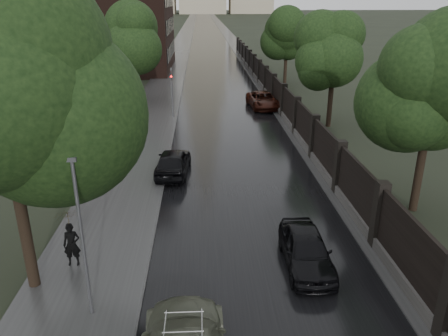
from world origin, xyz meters
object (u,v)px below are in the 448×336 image
tree_left_near (0,96)px  car_right_near (306,249)px  lamp_post (82,239)px  hatchback_left (173,162)px  tree_left_far (131,45)px  pedestrian_umbrella (69,223)px  traffic_light (172,88)px  tree_right_a (431,102)px  tree_right_c (287,38)px  tree_right_b (334,59)px  car_right_far (263,100)px

tree_left_near → car_right_near: bearing=5.2°
lamp_post → hatchback_left: bearing=81.1°
tree_left_far → pedestrian_umbrella: (1.39, -25.88, -3.42)m
lamp_post → traffic_light: size_ratio=1.28×
tree_right_a → tree_right_c: 32.00m
tree_right_a → tree_right_b: size_ratio=1.00×
traffic_light → tree_right_b: bearing=-14.2°
lamp_post → tree_right_b: bearing=57.8°
tree_left_far → traffic_light: 6.84m
tree_left_far → tree_right_a: 26.91m
tree_right_c → car_right_far: size_ratio=1.41×
tree_right_b → pedestrian_umbrella: (-14.11, -17.88, -3.13)m
tree_left_far → tree_right_a: tree_left_far is taller
tree_right_b → car_right_near: size_ratio=1.79×
tree_right_b → tree_right_c: bearing=90.0°
tree_left_far → hatchback_left: 18.18m
tree_left_near → tree_right_a: (15.10, 5.00, -1.47)m
car_right_far → pedestrian_umbrella: size_ratio=1.99×
car_right_near → hatchback_left: bearing=120.4°
hatchback_left → car_right_far: 16.78m
lamp_post → hatchback_left: lamp_post is taller
car_right_far → traffic_light: bearing=-162.9°
hatchback_left → car_right_near: 10.49m
car_right_far → pedestrian_umbrella: 26.10m
traffic_light → car_right_far: bearing=22.6°
tree_left_far → car_right_near: tree_left_far is taller
tree_right_c → lamp_post: bearing=-108.5°
tree_left_near → tree_left_far: 27.03m
tree_left_near → tree_right_c: (15.10, 37.00, -1.47)m
lamp_post → car_right_far: (8.80, 26.70, -1.98)m
tree_right_c → hatchback_left: tree_right_c is taller
tree_left_near → pedestrian_umbrella: tree_left_near is taller
tree_right_a → tree_right_c: bearing=90.0°
traffic_light → hatchback_left: 12.19m
traffic_light → lamp_post: bearing=-92.7°
lamp_post → traffic_light: 23.52m
traffic_light → car_right_far: size_ratio=0.80×
tree_right_b → lamp_post: (-12.90, -20.50, -2.28)m
car_right_far → car_right_near: bearing=-99.8°
tree_left_far → tree_right_a: (15.50, -22.00, -0.29)m
car_right_near → car_right_far: 24.43m
car_right_far → tree_right_c: bearing=65.3°
car_right_near → car_right_far: car_right_far is taller
tree_right_b → traffic_light: size_ratio=1.75×
tree_right_c → hatchback_left: 29.55m
tree_right_b → car_right_far: 8.57m
tree_right_b → lamp_post: size_ratio=1.37×
tree_right_b → car_right_far: bearing=123.5°
lamp_post → tree_right_c: bearing=71.5°
tree_right_a → tree_right_c: size_ratio=1.00×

